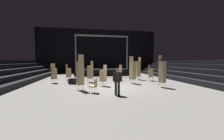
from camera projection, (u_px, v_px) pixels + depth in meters
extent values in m
cube|color=slate|center=(113.00, 88.00, 10.70)|extent=(22.00, 30.00, 0.10)
cube|color=black|center=(99.00, 51.00, 25.19)|extent=(22.00, 0.30, 8.00)
cube|color=black|center=(14.00, 85.00, 10.37)|extent=(0.75, 24.00, 0.45)
cube|color=black|center=(2.00, 80.00, 10.21)|extent=(0.75, 24.00, 0.45)
cube|color=black|center=(189.00, 81.00, 12.97)|extent=(0.75, 24.00, 0.45)
cube|color=black|center=(196.00, 76.00, 13.07)|extent=(0.75, 24.00, 0.45)
cube|color=black|center=(202.00, 71.00, 13.17)|extent=(0.75, 24.00, 0.45)
cube|color=black|center=(209.00, 67.00, 13.27)|extent=(0.75, 24.00, 0.45)
cube|color=black|center=(216.00, 62.00, 13.37)|extent=(0.75, 24.00, 0.45)
cube|color=black|center=(101.00, 72.00, 20.22)|extent=(7.71, 3.09, 0.93)
cylinder|color=#9EA0A8|center=(76.00, 53.00, 18.15)|extent=(0.16, 0.16, 4.69)
cylinder|color=#9EA0A8|center=(127.00, 53.00, 19.38)|extent=(0.16, 0.16, 4.69)
cube|color=#9EA0A8|center=(102.00, 36.00, 18.62)|extent=(7.41, 0.20, 0.20)
cylinder|color=black|center=(77.00, 37.00, 18.06)|extent=(0.18, 0.18, 0.22)
cylinder|color=black|center=(94.00, 37.00, 18.44)|extent=(0.18, 0.18, 0.22)
cylinder|color=black|center=(110.00, 38.00, 18.82)|extent=(0.18, 0.18, 0.22)
cylinder|color=black|center=(125.00, 38.00, 19.20)|extent=(0.18, 0.18, 0.22)
cylinder|color=black|center=(119.00, 89.00, 8.19)|extent=(0.15, 0.15, 0.83)
cylinder|color=black|center=(116.00, 89.00, 8.21)|extent=(0.15, 0.15, 0.83)
cube|color=silver|center=(117.00, 77.00, 8.10)|extent=(0.20, 0.14, 0.59)
cube|color=black|center=(117.00, 77.00, 8.16)|extent=(0.45, 0.33, 0.59)
cube|color=maroon|center=(117.00, 76.00, 8.04)|extent=(0.06, 0.03, 0.38)
cylinder|color=black|center=(121.00, 77.00, 8.13)|extent=(0.12, 0.12, 0.54)
cylinder|color=black|center=(113.00, 77.00, 8.18)|extent=(0.12, 0.12, 0.54)
sphere|color=tan|center=(117.00, 70.00, 8.13)|extent=(0.19, 0.19, 0.19)
sphere|color=black|center=(117.00, 69.00, 8.13)|extent=(0.16, 0.16, 0.16)
cylinder|color=#B2B5BA|center=(152.00, 79.00, 14.55)|extent=(0.02, 0.02, 0.40)
cylinder|color=#B2B5BA|center=(153.00, 79.00, 14.18)|extent=(0.02, 0.02, 0.40)
cylinder|color=#B2B5BA|center=(149.00, 79.00, 14.62)|extent=(0.02, 0.02, 0.40)
cylinder|color=#B2B5BA|center=(149.00, 79.00, 14.25)|extent=(0.02, 0.02, 0.40)
cube|color=tan|center=(151.00, 77.00, 14.39)|extent=(0.57, 0.57, 0.08)
cube|color=tan|center=(151.00, 76.00, 14.38)|extent=(0.57, 0.57, 0.08)
cube|color=tan|center=(151.00, 75.00, 14.38)|extent=(0.57, 0.57, 0.08)
cube|color=tan|center=(151.00, 74.00, 14.37)|extent=(0.57, 0.57, 0.08)
cube|color=tan|center=(151.00, 74.00, 14.36)|extent=(0.57, 0.57, 0.08)
cube|color=tan|center=(151.00, 73.00, 14.36)|extent=(0.57, 0.57, 0.08)
cube|color=tan|center=(151.00, 72.00, 14.35)|extent=(0.57, 0.57, 0.08)
cube|color=tan|center=(151.00, 71.00, 14.35)|extent=(0.57, 0.57, 0.08)
cube|color=tan|center=(151.00, 70.00, 14.34)|extent=(0.57, 0.57, 0.08)
cube|color=tan|center=(151.00, 70.00, 14.34)|extent=(0.57, 0.57, 0.08)
cube|color=tan|center=(149.00, 67.00, 14.36)|extent=(0.19, 0.40, 0.46)
cylinder|color=#B2B5BA|center=(88.00, 81.00, 13.17)|extent=(0.02, 0.02, 0.40)
cylinder|color=#B2B5BA|center=(89.00, 80.00, 13.53)|extent=(0.02, 0.02, 0.40)
cylinder|color=#B2B5BA|center=(91.00, 81.00, 13.05)|extent=(0.02, 0.02, 0.40)
cylinder|color=#B2B5BA|center=(93.00, 80.00, 13.41)|extent=(0.02, 0.02, 0.40)
cube|color=tan|center=(90.00, 78.00, 13.28)|extent=(0.60, 0.60, 0.08)
cube|color=tan|center=(90.00, 77.00, 13.27)|extent=(0.60, 0.60, 0.08)
cube|color=tan|center=(90.00, 76.00, 13.27)|extent=(0.60, 0.60, 0.08)
cube|color=tan|center=(90.00, 75.00, 13.26)|extent=(0.60, 0.60, 0.08)
cube|color=tan|center=(90.00, 75.00, 13.25)|extent=(0.60, 0.60, 0.08)
cube|color=tan|center=(90.00, 74.00, 13.25)|extent=(0.60, 0.60, 0.08)
cube|color=tan|center=(90.00, 73.00, 13.24)|extent=(0.60, 0.60, 0.08)
cube|color=tan|center=(90.00, 72.00, 13.24)|extent=(0.60, 0.60, 0.08)
cube|color=tan|center=(90.00, 71.00, 13.23)|extent=(0.60, 0.60, 0.08)
cube|color=tan|center=(90.00, 70.00, 13.23)|extent=(0.60, 0.60, 0.08)
cube|color=tan|center=(90.00, 69.00, 13.22)|extent=(0.60, 0.60, 0.08)
cube|color=tan|center=(90.00, 69.00, 13.22)|extent=(0.60, 0.60, 0.08)
cube|color=tan|center=(90.00, 68.00, 13.21)|extent=(0.60, 0.60, 0.08)
cube|color=tan|center=(90.00, 67.00, 13.21)|extent=(0.60, 0.60, 0.08)
cube|color=tan|center=(90.00, 66.00, 13.20)|extent=(0.60, 0.60, 0.08)
cube|color=tan|center=(92.00, 63.00, 13.12)|extent=(0.24, 0.38, 0.46)
cylinder|color=#B2B5BA|center=(165.00, 85.00, 10.71)|extent=(0.02, 0.02, 0.40)
cylinder|color=#B2B5BA|center=(163.00, 86.00, 10.46)|extent=(0.02, 0.02, 0.40)
cylinder|color=#B2B5BA|center=(161.00, 84.00, 10.99)|extent=(0.02, 0.02, 0.40)
cylinder|color=#B2B5BA|center=(159.00, 85.00, 10.74)|extent=(0.02, 0.02, 0.40)
cube|color=tan|center=(162.00, 82.00, 10.71)|extent=(0.61, 0.61, 0.08)
cube|color=tan|center=(162.00, 81.00, 10.71)|extent=(0.61, 0.61, 0.08)
cube|color=tan|center=(162.00, 80.00, 10.70)|extent=(0.61, 0.61, 0.08)
cube|color=tan|center=(162.00, 79.00, 10.69)|extent=(0.61, 0.61, 0.08)
cube|color=tan|center=(162.00, 78.00, 10.69)|extent=(0.61, 0.61, 0.08)
cube|color=tan|center=(162.00, 77.00, 10.68)|extent=(0.61, 0.61, 0.08)
cube|color=tan|center=(162.00, 76.00, 10.68)|extent=(0.61, 0.61, 0.08)
cube|color=tan|center=(162.00, 75.00, 10.67)|extent=(0.61, 0.61, 0.08)
cube|color=tan|center=(162.00, 73.00, 10.67)|extent=(0.61, 0.61, 0.08)
cube|color=tan|center=(162.00, 72.00, 10.66)|extent=(0.61, 0.61, 0.08)
cube|color=tan|center=(162.00, 71.00, 10.66)|extent=(0.61, 0.61, 0.08)
cube|color=tan|center=(162.00, 70.00, 10.65)|extent=(0.61, 0.61, 0.08)
cube|color=tan|center=(162.00, 69.00, 10.65)|extent=(0.61, 0.61, 0.08)
cube|color=tan|center=(162.00, 68.00, 10.64)|extent=(0.61, 0.61, 0.08)
cube|color=tan|center=(162.00, 67.00, 10.64)|extent=(0.61, 0.61, 0.08)
cube|color=tan|center=(162.00, 66.00, 10.63)|extent=(0.61, 0.61, 0.08)
cube|color=tan|center=(162.00, 65.00, 10.62)|extent=(0.61, 0.61, 0.08)
cube|color=tan|center=(162.00, 64.00, 10.62)|extent=(0.61, 0.61, 0.08)
cube|color=tan|center=(163.00, 63.00, 10.61)|extent=(0.61, 0.61, 0.08)
cube|color=tan|center=(163.00, 62.00, 10.61)|extent=(0.61, 0.61, 0.08)
cube|color=tan|center=(160.00, 58.00, 10.74)|extent=(0.37, 0.26, 0.46)
cylinder|color=#B2B5BA|center=(57.00, 81.00, 12.85)|extent=(0.02, 0.02, 0.40)
cylinder|color=#B2B5BA|center=(53.00, 81.00, 12.57)|extent=(0.02, 0.02, 0.40)
cylinder|color=#B2B5BA|center=(55.00, 81.00, 13.11)|extent=(0.02, 0.02, 0.40)
cylinder|color=#B2B5BA|center=(51.00, 81.00, 12.83)|extent=(0.02, 0.02, 0.40)
cube|color=tan|center=(54.00, 79.00, 12.82)|extent=(0.62, 0.62, 0.08)
cube|color=tan|center=(54.00, 78.00, 12.82)|extent=(0.62, 0.62, 0.08)
cube|color=tan|center=(54.00, 77.00, 12.81)|extent=(0.62, 0.62, 0.08)
cube|color=tan|center=(54.00, 76.00, 12.81)|extent=(0.62, 0.62, 0.08)
cube|color=tan|center=(54.00, 75.00, 12.80)|extent=(0.62, 0.62, 0.08)
cube|color=tan|center=(54.00, 74.00, 12.80)|extent=(0.62, 0.62, 0.08)
cube|color=tan|center=(54.00, 73.00, 12.79)|extent=(0.62, 0.62, 0.08)
cube|color=tan|center=(54.00, 72.00, 12.79)|extent=(0.62, 0.62, 0.08)
cube|color=tan|center=(54.00, 71.00, 12.78)|extent=(0.62, 0.62, 0.08)
cube|color=tan|center=(54.00, 71.00, 12.78)|extent=(0.62, 0.62, 0.08)
cube|color=tan|center=(54.00, 70.00, 12.77)|extent=(0.62, 0.62, 0.08)
cube|color=tan|center=(54.00, 69.00, 12.77)|extent=(0.62, 0.62, 0.08)
cube|color=tan|center=(53.00, 66.00, 12.88)|extent=(0.36, 0.28, 0.46)
cylinder|color=#B2B5BA|center=(132.00, 81.00, 12.91)|extent=(0.02, 0.02, 0.40)
cylinder|color=#B2B5BA|center=(135.00, 81.00, 12.66)|extent=(0.02, 0.02, 0.40)
cylinder|color=#B2B5BA|center=(130.00, 81.00, 12.64)|extent=(0.02, 0.02, 0.40)
cylinder|color=#B2B5BA|center=(133.00, 82.00, 12.38)|extent=(0.02, 0.02, 0.40)
cube|color=tan|center=(132.00, 79.00, 12.63)|extent=(0.62, 0.62, 0.08)
cube|color=tan|center=(132.00, 78.00, 12.63)|extent=(0.62, 0.62, 0.08)
cube|color=tan|center=(132.00, 77.00, 12.62)|extent=(0.62, 0.62, 0.08)
cube|color=tan|center=(132.00, 76.00, 12.61)|extent=(0.62, 0.62, 0.08)
cube|color=tan|center=(132.00, 75.00, 12.61)|extent=(0.62, 0.62, 0.08)
cube|color=tan|center=(132.00, 74.00, 12.60)|extent=(0.62, 0.62, 0.08)
cube|color=tan|center=(132.00, 73.00, 12.60)|extent=(0.62, 0.62, 0.08)
cube|color=tan|center=(132.00, 73.00, 12.59)|extent=(0.62, 0.62, 0.08)
cube|color=tan|center=(132.00, 72.00, 12.59)|extent=(0.62, 0.62, 0.08)
cube|color=tan|center=(132.00, 71.00, 12.58)|extent=(0.62, 0.62, 0.08)
cube|color=tan|center=(132.00, 70.00, 12.58)|extent=(0.62, 0.62, 0.08)
cube|color=tan|center=(132.00, 69.00, 12.57)|extent=(0.62, 0.62, 0.08)
cube|color=tan|center=(132.00, 68.00, 12.57)|extent=(0.62, 0.62, 0.08)
cube|color=tan|center=(132.00, 67.00, 12.56)|extent=(0.62, 0.62, 0.08)
cube|color=tan|center=(132.00, 66.00, 12.56)|extent=(0.62, 0.62, 0.08)
cube|color=tan|center=(133.00, 65.00, 12.55)|extent=(0.62, 0.62, 0.08)
cube|color=tan|center=(133.00, 64.00, 12.54)|extent=(0.62, 0.62, 0.08)
cube|color=tan|center=(133.00, 63.00, 12.54)|extent=(0.62, 0.62, 0.08)
cube|color=tan|center=(133.00, 63.00, 12.53)|extent=(0.62, 0.62, 0.08)
cube|color=tan|center=(133.00, 62.00, 12.53)|extent=(0.62, 0.62, 0.08)
cube|color=tan|center=(131.00, 59.00, 12.37)|extent=(0.29, 0.35, 0.46)
cylinder|color=#B2B5BA|center=(71.00, 79.00, 14.63)|extent=(0.02, 0.02, 0.40)
cylinder|color=#B2B5BA|center=(70.00, 79.00, 14.25)|extent=(0.02, 0.02, 0.40)
cylinder|color=#B2B5BA|center=(67.00, 79.00, 14.62)|extent=(0.02, 0.02, 0.40)
cylinder|color=#B2B5BA|center=(66.00, 79.00, 14.24)|extent=(0.02, 0.02, 0.40)
cube|color=tan|center=(69.00, 77.00, 14.42)|extent=(0.50, 0.50, 0.08)
cube|color=tan|center=(69.00, 76.00, 14.41)|extent=(0.50, 0.50, 0.08)
cube|color=tan|center=(69.00, 75.00, 14.41)|extent=(0.50, 0.50, 0.08)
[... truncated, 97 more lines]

